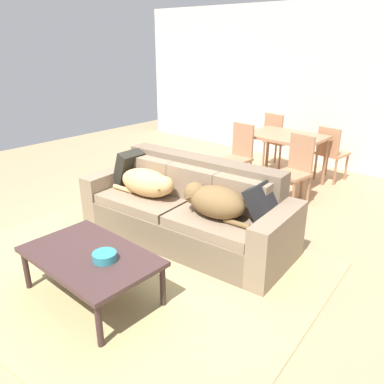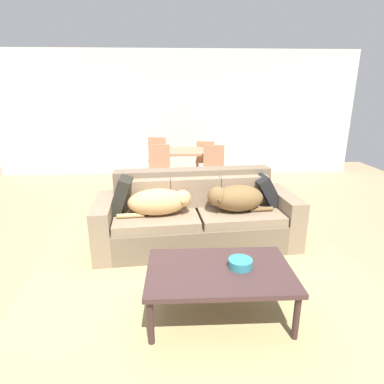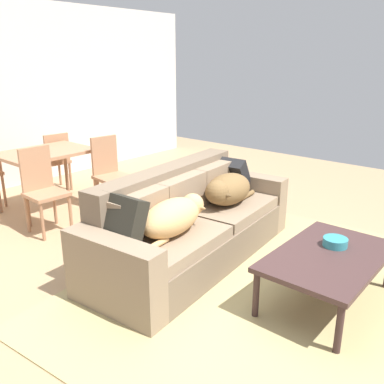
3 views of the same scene
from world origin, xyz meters
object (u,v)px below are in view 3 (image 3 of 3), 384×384
Objects in this scene: dining_table at (46,157)px; dining_chair_far_right at (55,159)px; dog_on_right_cushion at (227,190)px; coffee_table at (329,259)px; bowl_on_coffee_table at (335,242)px; dining_chair_near_left at (42,186)px; dog_on_left_cushion at (174,216)px; throw_pillow_by_right_arm at (231,175)px; throw_pillow_by_left_arm at (119,223)px; couch at (189,225)px; dining_chair_near_right at (110,170)px.

dining_chair_far_right is (0.48, 0.59, -0.20)m from dining_table.
coffee_table is (-0.34, -1.24, -0.23)m from dog_on_right_cushion.
coffee_table is at bearing -171.37° from bowl_on_coffee_table.
dog_on_left_cushion is at bearing -84.03° from dining_chair_near_left.
dog_on_right_cushion is 0.50m from throw_pillow_by_right_arm.
dining_table is 0.76m from dining_chair_near_left.
bowl_on_coffee_table is at bearing -83.69° from dining_table.
throw_pillow_by_right_arm reaches higher than dining_table.
dining_table is (0.77, 2.33, 0.03)m from throw_pillow_by_left_arm.
dog_on_right_cushion is 1.34m from throw_pillow_by_left_arm.
dining_table is 1.28× the size of dining_chair_far_right.
couch reaches higher than dog_on_right_cushion.
dog_on_right_cushion is 3.95× the size of bowl_on_coffee_table.
dog_on_right_cushion is 2.48m from dining_table.
throw_pillow_by_left_arm is 1.77m from throw_pillow_by_right_arm.
throw_pillow_by_left_arm is 2.21× the size of bowl_on_coffee_table.
dining_chair_near_left is (-0.43, -0.61, -0.16)m from dining_table.
dining_chair_near_left is (-1.42, 1.55, -0.11)m from throw_pillow_by_right_arm.
couch is 3.15× the size of dog_on_right_cushion.
dining_chair_near_left is at bearing 113.22° from dog_on_right_cushion.
couch and throw_pillow_by_left_arm have the same top height.
couch is 1.36m from coffee_table.
dog_on_left_cushion is 0.87× the size of dining_chair_near_left.
dog_on_left_cushion is at bearing 114.89° from coffee_table.
couch is 1.36m from bowl_on_coffee_table.
throw_pillow_by_left_arm is (-1.34, 0.08, 0.04)m from dog_on_right_cushion.
couch is 2.57× the size of dining_chair_near_left.
bowl_on_coffee_table is (0.71, -1.13, -0.15)m from dog_on_left_cushion.
dog_on_right_cushion is at bearing 97.96° from dining_chair_far_right.
throw_pillow_by_left_arm is 0.37× the size of coffee_table.
throw_pillow_by_right_arm is 1.69m from coffee_table.
throw_pillow_by_right_arm is 1.99× the size of bowl_on_coffee_table.
throw_pillow_by_left_arm is 3.18m from dining_chair_far_right.
dog_on_left_cushion is 0.76× the size of dining_table.
dog_on_right_cushion is (0.45, -0.12, 0.28)m from couch.
couch is 2.91m from dining_chair_far_right.
throw_pillow_by_right_arm is 2.11m from dining_chair_near_left.
dog_on_left_cushion is 1.92× the size of throw_pillow_by_left_arm.
couch is 2.23× the size of dining_table.
dog_on_right_cushion is 1.23m from bowl_on_coffee_table.
dog_on_right_cushion is at bearing 82.27° from bowl_on_coffee_table.
couch is at bearing -171.14° from throw_pillow_by_right_arm.
throw_pillow_by_right_arm is at bearing 8.75° from dog_on_left_cushion.
couch reaches higher than throw_pillow_by_right_arm.
couch is at bearing -87.09° from dining_table.
dining_chair_near_right is at bearing 84.62° from coffee_table.
dining_chair_far_right is at bearing 55.44° from dining_chair_near_left.
dog_on_right_cushion is 1.98× the size of throw_pillow_by_right_arm.
dog_on_right_cushion is 0.90× the size of dining_chair_far_right.
dining_chair_near_right reaches higher than throw_pillow_by_right_arm.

